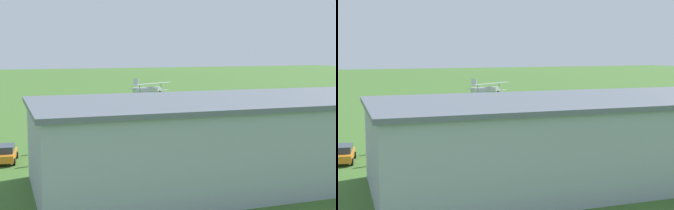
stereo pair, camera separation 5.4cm
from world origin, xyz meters
TOP-DOWN VIEW (x-y plane):
  - ground_plane at (0.00, 0.00)m, footprint 400.00×400.00m
  - hangar at (2.35, 40.98)m, footprint 36.55×15.46m
  - biplane at (-4.08, -3.73)m, footprint 8.75×7.14m
  - car_orange at (21.20, 27.39)m, footprint 2.56×4.63m
  - person_near_hangar_door at (18.10, 24.76)m, footprint 0.51×0.51m
  - person_crossing_taxiway at (17.56, 27.76)m, footprint 0.46×0.46m
  - person_beside_truck at (19.19, 29.91)m, footprint 0.38×0.38m

SIDE VIEW (x-z plane):
  - ground_plane at x=0.00m, z-range 0.00..0.00m
  - person_beside_truck at x=19.19m, z-range -0.01..1.53m
  - car_orange at x=21.20m, z-range 0.03..1.64m
  - person_near_hangar_door at x=18.10m, z-range 0.00..1.68m
  - person_crossing_taxiway at x=17.56m, z-range 0.00..1.76m
  - hangar at x=2.35m, z-range 0.01..6.68m
  - biplane at x=-4.08m, z-range 1.88..5.51m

